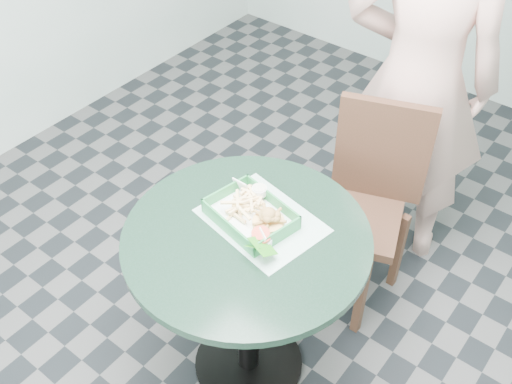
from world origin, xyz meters
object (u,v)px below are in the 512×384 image
Objects in this scene: crab_sandwich at (270,219)px; food_basket at (251,221)px; dining_chair at (366,193)px; diner_person at (426,46)px; sauce_ramekin at (253,194)px; cafe_table at (247,273)px.

food_basket is at bearing -160.76° from crab_sandwich.
diner_person is at bearing 71.37° from dining_chair.
sauce_ramekin is at bearing 123.00° from food_basket.
cafe_table is 0.39× the size of diner_person.
dining_chair is 3.36× the size of food_basket.
cafe_table is 1.12m from diner_person.
sauce_ramekin is (-0.17, -0.86, -0.25)m from diner_person.
dining_chair reaches higher than crab_sandwich.
diner_person reaches higher than sauce_ramekin.
dining_chair is at bearing 81.85° from cafe_table.
sauce_ramekin is at bearing -129.62° from dining_chair.
diner_person reaches higher than crab_sandwich.
dining_chair is at bearing 83.97° from crab_sandwich.
crab_sandwich is (0.03, 0.08, 0.22)m from cafe_table.
dining_chair is 0.64m from crab_sandwich.
sauce_ramekin is at bearing 152.31° from crab_sandwich.
cafe_table is at bearing -62.70° from food_basket.
diner_person is 19.80× the size of crab_sandwich.
food_basket reaches higher than cafe_table.
diner_person is 1.00m from food_basket.
food_basket is (-0.03, 0.06, 0.19)m from cafe_table.
cafe_table is 0.20m from food_basket.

